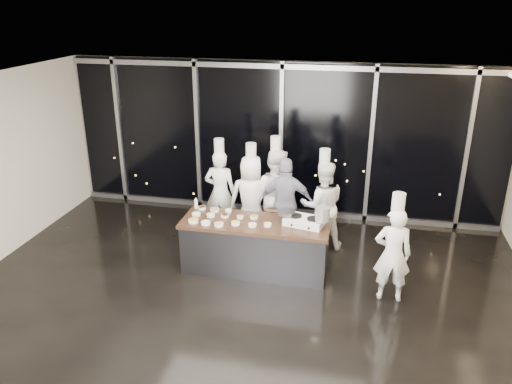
% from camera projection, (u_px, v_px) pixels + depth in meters
% --- Properties ---
extents(ground, '(9.00, 9.00, 0.00)m').
position_uv_depth(ground, '(243.00, 298.00, 7.75)').
color(ground, black).
rests_on(ground, ground).
extents(room_shell, '(9.02, 7.02, 3.21)m').
position_uv_depth(room_shell, '(254.00, 162.00, 6.89)').
color(room_shell, beige).
rests_on(room_shell, ground).
extents(window_wall, '(8.90, 0.11, 3.20)m').
position_uv_depth(window_wall, '(281.00, 141.00, 10.28)').
color(window_wall, black).
rests_on(window_wall, ground).
extents(demo_counter, '(2.46, 0.86, 0.90)m').
position_uv_depth(demo_counter, '(255.00, 246.00, 8.40)').
color(demo_counter, '#36363B').
rests_on(demo_counter, ground).
extents(stove, '(0.69, 0.51, 0.14)m').
position_uv_depth(stove, '(304.00, 221.00, 8.12)').
color(stove, silver).
rests_on(stove, demo_counter).
extents(frying_pan, '(0.53, 0.35, 0.05)m').
position_uv_depth(frying_pan, '(286.00, 212.00, 8.20)').
color(frying_pan, slate).
rests_on(frying_pan, stove).
extents(stock_pot, '(0.27, 0.27, 0.23)m').
position_uv_depth(stock_pot, '(322.00, 214.00, 7.92)').
color(stock_pot, silver).
rests_on(stock_pot, stove).
extents(prep_bowls, '(1.40, 0.73, 0.05)m').
position_uv_depth(prep_bowls, '(221.00, 218.00, 8.33)').
color(prep_bowls, silver).
rests_on(prep_bowls, demo_counter).
extents(squeeze_bottle, '(0.06, 0.06, 0.21)m').
position_uv_depth(squeeze_bottle, '(196.00, 203.00, 8.73)').
color(squeeze_bottle, white).
rests_on(squeeze_bottle, demo_counter).
extents(chef_far_left, '(0.62, 0.41, 1.91)m').
position_uv_depth(chef_far_left, '(220.00, 191.00, 9.62)').
color(chef_far_left, white).
rests_on(chef_far_left, ground).
extents(chef_left, '(0.93, 0.72, 1.91)m').
position_uv_depth(chef_left, '(251.00, 198.00, 9.33)').
color(chef_left, white).
rests_on(chef_left, ground).
extents(chef_center, '(1.01, 0.87, 2.02)m').
position_uv_depth(chef_center, '(275.00, 194.00, 9.39)').
color(chef_center, white).
rests_on(chef_center, ground).
extents(guest, '(1.04, 0.53, 1.71)m').
position_uv_depth(guest, '(286.00, 203.00, 9.10)').
color(guest, '#151539').
rests_on(guest, ground).
extents(chef_right, '(0.93, 0.80, 1.90)m').
position_uv_depth(chef_right, '(322.00, 205.00, 9.04)').
color(chef_right, white).
rests_on(chef_right, ground).
extents(chef_side, '(0.57, 0.40, 1.75)m').
position_uv_depth(chef_side, '(393.00, 253.00, 7.48)').
color(chef_side, white).
rests_on(chef_side, ground).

